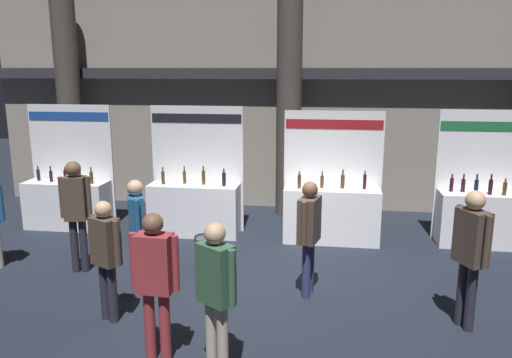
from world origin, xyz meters
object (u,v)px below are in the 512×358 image
at_px(visitor_0, 309,228).
at_px(visitor_2, 471,246).
at_px(exhibitor_booth_2, 332,209).
at_px(trash_bin, 205,253).
at_px(visitor_5, 216,285).
at_px(exhibitor_booth_1, 195,203).
at_px(exhibitor_booth_0, 68,198).
at_px(visitor_3, 137,226).
at_px(exhibitor_booth_3, 480,213).
at_px(visitor_4, 76,206).
at_px(visitor_7, 106,251).
at_px(visitor_1, 155,274).

relative_size(visitor_0, visitor_2, 0.94).
relative_size(exhibitor_booth_2, trash_bin, 4.18).
bearing_deg(visitor_5, exhibitor_booth_2, -71.67).
xyz_separation_m(visitor_0, visitor_5, (-0.91, -2.06, -0.01)).
distance_m(exhibitor_booth_1, visitor_5, 4.80).
bearing_deg(visitor_5, exhibitor_booth_1, -38.59).
bearing_deg(trash_bin, visitor_5, -73.67).
bearing_deg(exhibitor_booth_0, visitor_5, -47.90).
height_order(visitor_2, visitor_3, visitor_2).
bearing_deg(visitor_5, trash_bin, -39.87).
xyz_separation_m(exhibitor_booth_1, visitor_0, (2.35, -2.50, 0.40)).
relative_size(exhibitor_booth_3, visitor_4, 1.36).
bearing_deg(visitor_5, visitor_7, 4.32).
distance_m(exhibitor_booth_0, visitor_5, 6.23).
relative_size(visitor_5, visitor_7, 1.05).
bearing_deg(trash_bin, visitor_3, -129.65).
relative_size(exhibitor_booth_0, visitor_5, 1.48).
bearing_deg(visitor_1, trash_bin, -84.96).
bearing_deg(exhibitor_booth_1, exhibitor_booth_3, 1.37).
xyz_separation_m(visitor_0, visitor_7, (-2.56, -1.13, -0.07)).
bearing_deg(exhibitor_booth_0, trash_bin, -29.06).
bearing_deg(visitor_5, visitor_3, -15.20).
xyz_separation_m(exhibitor_booth_3, trash_bin, (-4.80, -1.94, -0.33)).
bearing_deg(exhibitor_booth_0, exhibitor_booth_1, -1.17).
distance_m(visitor_4, visitor_7, 1.89).
xyz_separation_m(exhibitor_booth_3, visitor_0, (-3.09, -2.63, 0.41)).
height_order(exhibitor_booth_2, exhibitor_booth_3, exhibitor_booth_3).
bearing_deg(visitor_4, exhibitor_booth_2, 16.53).
height_order(exhibitor_booth_1, visitor_5, exhibitor_booth_1).
height_order(visitor_0, visitor_4, visitor_4).
relative_size(exhibitor_booth_0, visitor_7, 1.55).
height_order(exhibitor_booth_0, visitor_7, exhibitor_booth_0).
xyz_separation_m(exhibitor_booth_1, visitor_2, (4.38, -3.16, 0.47)).
xyz_separation_m(trash_bin, visitor_0, (1.71, -0.68, 0.74)).
relative_size(visitor_1, visitor_4, 0.95).
relative_size(exhibitor_booth_1, exhibitor_booth_2, 1.02).
height_order(trash_bin, visitor_3, visitor_3).
distance_m(exhibitor_booth_2, visitor_2, 3.58).
bearing_deg(visitor_2, visitor_5, 89.50).
bearing_deg(exhibitor_booth_3, visitor_2, -107.77).
bearing_deg(visitor_5, exhibitor_booth_3, -96.63).
distance_m(exhibitor_booth_3, visitor_3, 6.28).
height_order(visitor_1, visitor_2, visitor_2).
relative_size(visitor_4, visitor_5, 1.08).
bearing_deg(visitor_1, exhibitor_booth_1, -77.56).
xyz_separation_m(trash_bin, visitor_7, (-0.85, -1.81, 0.67)).
height_order(exhibitor_booth_1, visitor_1, exhibitor_booth_1).
bearing_deg(visitor_2, exhibitor_booth_1, 28.30).
bearing_deg(visitor_3, exhibitor_booth_1, -26.54).
bearing_deg(exhibitor_booth_3, exhibitor_booth_2, -176.32).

